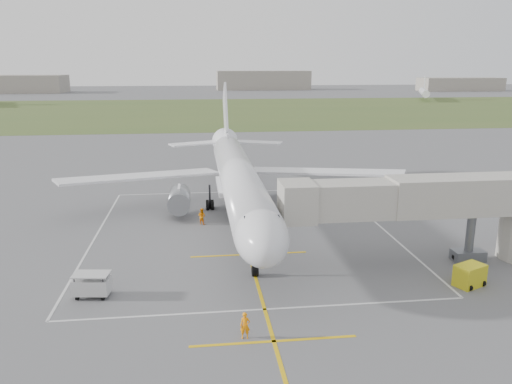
{
  "coord_description": "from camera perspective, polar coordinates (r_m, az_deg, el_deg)",
  "views": [
    {
      "loc": [
        -4.19,
        -50.03,
        15.86
      ],
      "look_at": [
        1.34,
        -4.0,
        4.0
      ],
      "focal_mm": 35.0,
      "sensor_mm": 36.0,
      "label": 1
    }
  ],
  "objects": [
    {
      "name": "ground",
      "position": [
        52.65,
        -1.97,
        -3.19
      ],
      "size": [
        700.0,
        700.0,
        0.0
      ],
      "primitive_type": "plane",
      "color": "#525254",
      "rests_on": "ground"
    },
    {
      "name": "grass_strip",
      "position": [
        180.78,
        -5.56,
        9.25
      ],
      "size": [
        700.0,
        120.0,
        0.02
      ],
      "primitive_type": "cube",
      "color": "#425927",
      "rests_on": "ground"
    },
    {
      "name": "apron_markings",
      "position": [
        47.16,
        -1.35,
        -5.3
      ],
      "size": [
        28.2,
        60.0,
        0.01
      ],
      "color": "#E7B50D",
      "rests_on": "ground"
    },
    {
      "name": "airliner",
      "position": [
        52.23,
        -2.08,
        1.66
      ],
      "size": [
        38.93,
        46.75,
        13.52
      ],
      "color": "silver",
      "rests_on": "ground"
    },
    {
      "name": "jet_bridge",
      "position": [
        43.07,
        20.98,
        -1.59
      ],
      "size": [
        23.4,
        5.0,
        7.2
      ],
      "color": "#9B978C",
      "rests_on": "ground"
    },
    {
      "name": "gpu_unit",
      "position": [
        40.42,
        23.25,
        -8.76
      ],
      "size": [
        2.56,
        2.21,
        1.63
      ],
      "rotation": [
        0.0,
        0.0,
        0.42
      ],
      "color": "gold",
      "rests_on": "ground"
    },
    {
      "name": "baggage_cart",
      "position": [
        37.36,
        -18.24,
        -10.05
      ],
      "size": [
        2.65,
        1.79,
        1.73
      ],
      "rotation": [
        0.0,
        0.0,
        -0.13
      ],
      "color": "#BEBEBE",
      "rests_on": "ground"
    },
    {
      "name": "ramp_worker_nose",
      "position": [
        30.67,
        -1.25,
        -15.02
      ],
      "size": [
        0.63,
        0.44,
        1.64
      ],
      "primitive_type": "imported",
      "rotation": [
        0.0,
        0.0,
        -0.09
      ],
      "color": "orange",
      "rests_on": "ground"
    },
    {
      "name": "ramp_worker_wing",
      "position": [
        51.28,
        -6.21,
        -2.76
      ],
      "size": [
        1.04,
        1.0,
        1.69
      ],
      "primitive_type": "imported",
      "rotation": [
        0.0,
        0.0,
        2.53
      ],
      "color": "orange",
      "rests_on": "ground"
    },
    {
      "name": "distant_hangars",
      "position": [
        315.63,
        -9.22,
        12.23
      ],
      "size": [
        345.0,
        49.0,
        12.0
      ],
      "color": "gray",
      "rests_on": "ground"
    },
    {
      "name": "distant_aircraft",
      "position": [
        220.49,
        -4.68,
        11.11
      ],
      "size": [
        206.91,
        37.36,
        8.85
      ],
      "color": "silver",
      "rests_on": "ground"
    }
  ]
}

